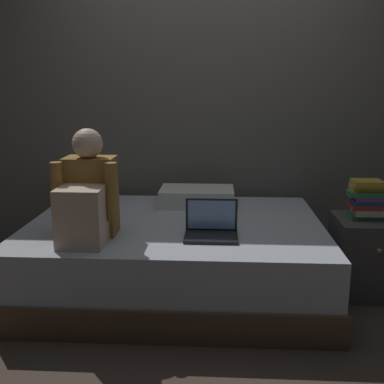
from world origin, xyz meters
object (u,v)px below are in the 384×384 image
at_px(laptop, 211,228).
at_px(pillow, 197,197).
at_px(bed, 176,255).
at_px(book_stack, 366,200).
at_px(nightstand, 367,256).
at_px(person_sitting, 87,198).

distance_m(laptop, pillow, 0.78).
relative_size(bed, book_stack, 7.74).
relative_size(nightstand, laptop, 1.63).
xyz_separation_m(pillow, book_stack, (1.14, -0.44, 0.10)).
bearing_deg(pillow, nightstand, -20.48).
height_order(bed, book_stack, book_stack).
relative_size(bed, laptop, 6.25).
bearing_deg(person_sitting, bed, 38.47).
distance_m(nightstand, pillow, 1.29).
xyz_separation_m(nightstand, person_sitting, (-1.79, -0.40, 0.48)).
bearing_deg(person_sitting, pillow, 53.84).
xyz_separation_m(nightstand, laptop, (-1.05, -0.33, 0.28)).
height_order(person_sitting, book_stack, person_sitting).
distance_m(pillow, book_stack, 1.22).
distance_m(bed, laptop, 0.50).
relative_size(person_sitting, pillow, 1.17).
height_order(nightstand, laptop, laptop).
bearing_deg(book_stack, pillow, 159.11).
bearing_deg(laptop, book_stack, 18.04).
bearing_deg(pillow, person_sitting, -126.16).
distance_m(bed, nightstand, 1.30).
height_order(bed, nightstand, nightstand).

